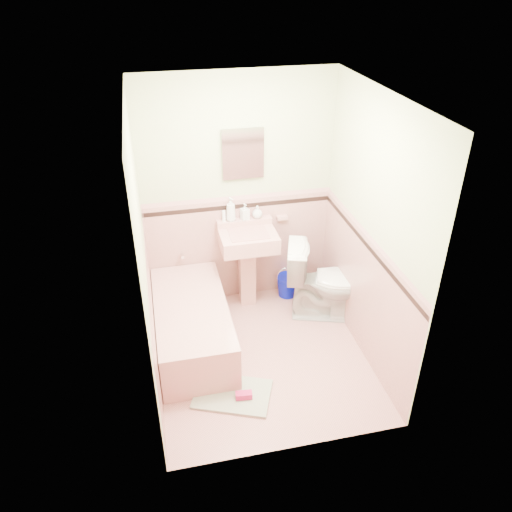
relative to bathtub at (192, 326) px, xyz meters
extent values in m
plane|color=tan|center=(0.63, -0.33, -0.23)|extent=(2.20, 2.20, 0.00)
plane|color=white|center=(0.63, -0.33, 2.27)|extent=(2.20, 2.20, 0.00)
plane|color=beige|center=(0.63, 0.77, 1.02)|extent=(2.50, 0.00, 2.50)
plane|color=beige|center=(0.63, -1.43, 1.02)|extent=(2.50, 0.00, 2.50)
plane|color=beige|center=(-0.37, -0.33, 1.02)|extent=(0.00, 2.50, 2.50)
plane|color=beige|center=(1.63, -0.33, 1.02)|extent=(0.00, 2.50, 2.50)
plane|color=#CF918A|center=(0.63, 0.76, 0.38)|extent=(2.00, 0.00, 2.00)
plane|color=#CF918A|center=(0.63, -1.42, 0.38)|extent=(2.00, 0.00, 2.00)
plane|color=#CF918A|center=(-0.36, -0.33, 0.38)|extent=(0.00, 2.20, 2.20)
plane|color=#CF918A|center=(1.62, -0.33, 0.38)|extent=(0.00, 2.20, 2.20)
plane|color=black|center=(0.63, 0.75, 0.90)|extent=(2.00, 0.00, 2.00)
plane|color=black|center=(0.63, -1.41, 0.90)|extent=(2.00, 0.00, 2.00)
plane|color=black|center=(-0.35, -0.33, 0.89)|extent=(0.00, 2.20, 2.20)
plane|color=black|center=(1.61, -0.33, 0.89)|extent=(0.00, 2.20, 2.20)
plane|color=#CC8F8E|center=(0.63, 0.75, 0.99)|extent=(2.00, 0.00, 2.00)
plane|color=#CC8F8E|center=(0.63, -1.41, 0.99)|extent=(2.00, 0.00, 2.00)
plane|color=#CC8F8E|center=(-0.35, -0.33, 1.00)|extent=(0.00, 2.20, 2.20)
plane|color=#CC8F8E|center=(1.61, -0.33, 1.00)|extent=(0.00, 2.20, 2.20)
cube|color=tan|center=(0.00, 0.00, 0.00)|extent=(0.70, 1.50, 0.45)
cylinder|color=silver|center=(0.00, 0.72, 0.41)|extent=(0.04, 0.12, 0.04)
cylinder|color=silver|center=(0.68, 0.67, 0.72)|extent=(0.02, 0.02, 0.10)
cube|color=white|center=(0.68, 0.74, 1.47)|extent=(0.38, 0.04, 0.48)
cube|color=tan|center=(1.10, 0.73, 0.72)|extent=(0.11, 0.07, 0.04)
imported|color=#B2B2B2|center=(0.54, 0.71, 0.89)|extent=(0.13, 0.13, 0.26)
imported|color=#B2B2B2|center=(0.69, 0.71, 0.85)|extent=(0.10, 0.10, 0.18)
imported|color=#B2B2B2|center=(0.82, 0.71, 0.83)|extent=(0.14, 0.14, 0.14)
cylinder|color=white|center=(0.46, 0.71, 0.82)|extent=(0.04, 0.04, 0.12)
imported|color=white|center=(1.45, 0.18, 0.20)|extent=(0.95, 0.72, 0.86)
cube|color=gray|center=(0.26, -0.77, -0.21)|extent=(0.79, 0.67, 0.03)
cube|color=#BF1E59|center=(0.35, -0.85, -0.17)|extent=(0.15, 0.08, 0.06)
camera|label=1|loc=(-0.24, -3.97, 3.17)|focal=35.39mm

